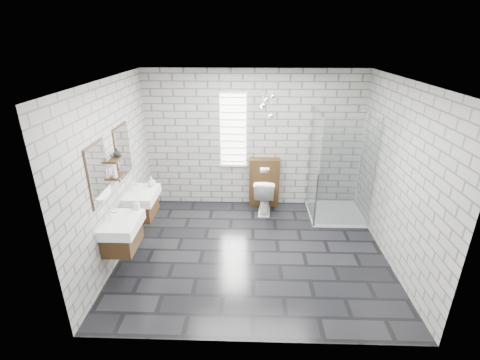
{
  "coord_description": "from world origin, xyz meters",
  "views": [
    {
      "loc": [
        -0.06,
        -4.76,
        3.27
      ],
      "look_at": [
        -0.22,
        0.35,
        1.11
      ],
      "focal_mm": 26.0,
      "sensor_mm": 36.0,
      "label": 1
    }
  ],
  "objects_px": {
    "cistern_panel": "(264,182)",
    "shower_enclosure": "(333,194)",
    "toilet": "(264,195)",
    "vanity_left": "(119,226)",
    "vanity_right": "(140,196)"
  },
  "relations": [
    {
      "from": "vanity_left",
      "to": "cistern_panel",
      "type": "distance_m",
      "value": 3.09
    },
    {
      "from": "vanity_left",
      "to": "cistern_panel",
      "type": "height_order",
      "value": "vanity_left"
    },
    {
      "from": "toilet",
      "to": "shower_enclosure",
      "type": "bearing_deg",
      "value": 173.54
    },
    {
      "from": "vanity_left",
      "to": "toilet",
      "type": "relative_size",
      "value": 2.22
    },
    {
      "from": "vanity_right",
      "to": "toilet",
      "type": "xyz_separation_m",
      "value": [
        2.13,
        0.99,
        -0.4
      ]
    },
    {
      "from": "vanity_left",
      "to": "shower_enclosure",
      "type": "distance_m",
      "value": 3.82
    },
    {
      "from": "shower_enclosure",
      "to": "cistern_panel",
      "type": "bearing_deg",
      "value": 157.97
    },
    {
      "from": "vanity_right",
      "to": "cistern_panel",
      "type": "relative_size",
      "value": 1.57
    },
    {
      "from": "toilet",
      "to": "vanity_right",
      "type": "bearing_deg",
      "value": 29.16
    },
    {
      "from": "vanity_left",
      "to": "vanity_right",
      "type": "xyz_separation_m",
      "value": [
        0.0,
        0.96,
        0.0
      ]
    },
    {
      "from": "cistern_panel",
      "to": "shower_enclosure",
      "type": "xyz_separation_m",
      "value": [
        1.28,
        -0.52,
        0.0
      ]
    },
    {
      "from": "vanity_left",
      "to": "toilet",
      "type": "height_order",
      "value": "vanity_left"
    },
    {
      "from": "shower_enclosure",
      "to": "toilet",
      "type": "height_order",
      "value": "shower_enclosure"
    },
    {
      "from": "vanity_right",
      "to": "shower_enclosure",
      "type": "height_order",
      "value": "shower_enclosure"
    },
    {
      "from": "vanity_right",
      "to": "cistern_panel",
      "type": "bearing_deg",
      "value": 30.76
    }
  ]
}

